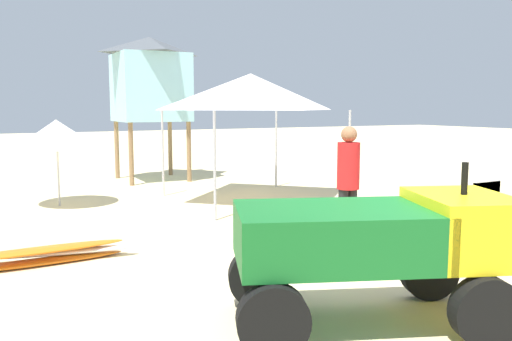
% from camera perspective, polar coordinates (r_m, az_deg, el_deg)
% --- Properties ---
extents(ground, '(80.00, 80.00, 0.00)m').
position_cam_1_polar(ground, '(5.64, 17.44, -14.20)').
color(ground, beige).
extents(utility_cart, '(2.81, 2.08, 1.50)m').
position_cam_1_polar(utility_cart, '(4.97, 13.09, -7.45)').
color(utility_cart, '#146023').
rests_on(utility_cart, ground).
extents(stacked_plastic_chairs, '(0.48, 0.48, 1.11)m').
position_cam_1_polar(stacked_plastic_chairs, '(7.71, 22.95, -3.73)').
color(stacked_plastic_chairs, white).
rests_on(stacked_plastic_chairs, ground).
extents(surfboard_pile, '(2.53, 0.72, 0.24)m').
position_cam_1_polar(surfboard_pile, '(7.33, -22.84, -8.51)').
color(surfboard_pile, orange).
rests_on(surfboard_pile, ground).
extents(lifeguard_near_left, '(0.32, 0.32, 1.73)m').
position_cam_1_polar(lifeguard_near_left, '(7.60, 9.98, -0.78)').
color(lifeguard_near_left, black).
rests_on(lifeguard_near_left, ground).
extents(popup_canopy, '(2.99, 2.99, 2.70)m').
position_cam_1_polar(popup_canopy, '(11.14, -0.57, 8.52)').
color(popup_canopy, '#B2B2B7').
rests_on(popup_canopy, ground).
extents(lifeguard_tower, '(1.98, 1.98, 3.87)m').
position_cam_1_polar(lifeguard_tower, '(14.66, -11.40, 9.72)').
color(lifeguard_tower, olive).
rests_on(lifeguard_tower, ground).
extents(beach_umbrella_left, '(1.63, 1.63, 1.75)m').
position_cam_1_polar(beach_umbrella_left, '(11.30, -20.84, 3.73)').
color(beach_umbrella_left, beige).
rests_on(beach_umbrella_left, ground).
extents(traffic_cone_near, '(0.34, 0.34, 0.49)m').
position_cam_1_polar(traffic_cone_near, '(8.83, 10.74, -4.69)').
color(traffic_cone_near, orange).
rests_on(traffic_cone_near, ground).
extents(traffic_cone_far, '(0.37, 0.37, 0.53)m').
position_cam_1_polar(traffic_cone_far, '(8.96, 24.08, -4.87)').
color(traffic_cone_far, orange).
rests_on(traffic_cone_far, ground).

